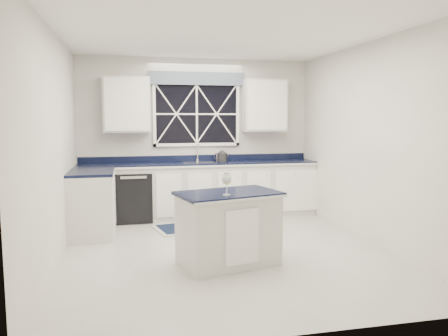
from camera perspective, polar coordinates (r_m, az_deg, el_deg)
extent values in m
plane|color=#AAAAA6|center=(5.67, 0.09, -10.75)|extent=(4.50, 4.50, 0.00)
cube|color=silver|center=(7.63, -3.61, 4.04)|extent=(4.00, 0.10, 2.70)
cube|color=silver|center=(7.43, -3.20, -3.01)|extent=(3.98, 0.60, 0.90)
cube|color=silver|center=(6.57, -16.87, -4.57)|extent=(0.60, 1.00, 0.90)
cube|color=black|center=(7.37, -3.22, 0.59)|extent=(3.98, 0.64, 0.04)
cube|color=black|center=(7.34, -11.71, -3.58)|extent=(0.60, 0.58, 0.82)
cube|color=black|center=(7.59, -3.59, 7.04)|extent=(1.40, 0.02, 1.00)
cube|color=slate|center=(7.56, -3.56, 11.60)|extent=(1.65, 0.04, 0.22)
cube|color=silver|center=(7.36, -12.59, 8.08)|extent=(0.75, 0.34, 0.90)
cube|color=silver|center=(7.73, 5.29, 8.13)|extent=(0.75, 0.34, 0.90)
cylinder|color=silver|center=(7.58, -3.49, 1.06)|extent=(0.05, 0.05, 0.04)
cylinder|color=silver|center=(7.57, -3.50, 2.12)|extent=(0.02, 0.02, 0.28)
cylinder|color=silver|center=(7.47, -3.40, 3.06)|extent=(0.02, 0.18, 0.02)
cube|color=silver|center=(5.07, 0.57, -8.08)|extent=(1.20, 0.87, 0.81)
cube|color=black|center=(4.98, 0.58, -3.37)|extent=(1.27, 0.94, 0.04)
cube|color=#A9A9A4|center=(6.83, -3.93, -7.68)|extent=(1.31, 0.95, 0.01)
cube|color=#0F1833|center=(6.83, -3.93, -7.60)|extent=(1.15, 0.80, 0.01)
cylinder|color=#2B2B2D|center=(7.52, -0.23, 1.43)|extent=(0.23, 0.23, 0.14)
cone|color=#2B2B2D|center=(7.51, -0.23, 2.21)|extent=(0.19, 0.19, 0.06)
torus|color=#2B2B2D|center=(7.54, -0.91, 1.52)|extent=(0.11, 0.06, 0.12)
cylinder|color=#2B2B2D|center=(7.50, 0.54, 1.57)|extent=(0.07, 0.04, 0.09)
cylinder|color=silver|center=(4.79, 0.35, -3.52)|extent=(0.08, 0.08, 0.01)
cylinder|color=silver|center=(4.78, 0.35, -2.69)|extent=(0.01, 0.01, 0.13)
ellipsoid|color=silver|center=(4.76, 0.35, -1.38)|extent=(0.11, 0.11, 0.13)
cylinder|color=#C8BF69|center=(4.76, 0.35, -1.66)|extent=(0.09, 0.09, 0.06)
imported|color=silver|center=(7.64, -0.64, 1.64)|extent=(0.09, 0.09, 0.18)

